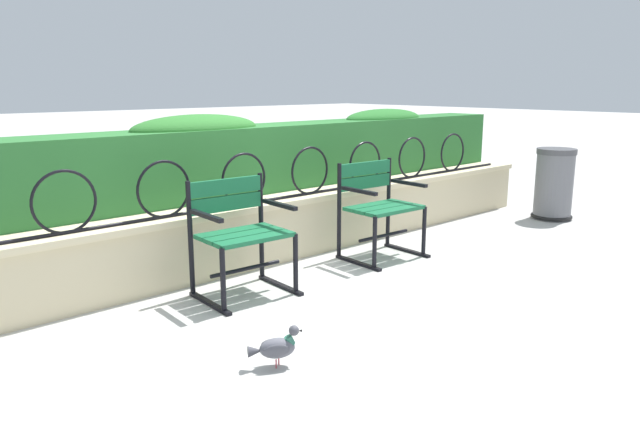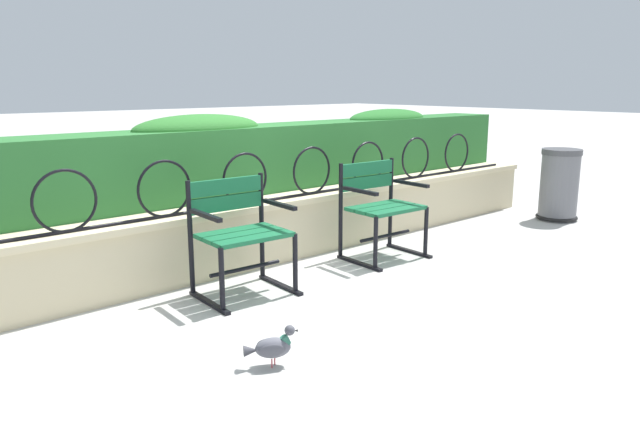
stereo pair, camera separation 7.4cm
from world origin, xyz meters
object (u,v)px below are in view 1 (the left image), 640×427
(pigeon_near_chairs, at_px, (276,347))
(trash_bin, at_px, (554,186))
(park_chair_right, at_px, (378,204))
(park_chair_left, at_px, (239,231))

(pigeon_near_chairs, relative_size, trash_bin, 0.35)
(park_chair_right, bearing_deg, pigeon_near_chairs, -151.58)
(park_chair_left, distance_m, pigeon_near_chairs, 1.24)
(park_chair_right, xyz_separation_m, trash_bin, (2.53, -0.31, -0.09))
(park_chair_left, xyz_separation_m, pigeon_near_chairs, (-0.52, -1.08, -0.35))
(pigeon_near_chairs, height_order, trash_bin, trash_bin)
(park_chair_right, bearing_deg, park_chair_left, 178.97)
(park_chair_right, height_order, pigeon_near_chairs, park_chair_right)
(park_chair_left, height_order, pigeon_near_chairs, park_chair_left)
(pigeon_near_chairs, bearing_deg, park_chair_right, 28.42)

